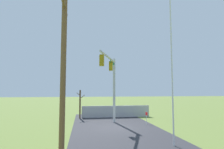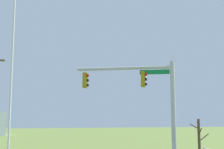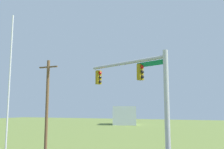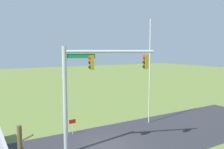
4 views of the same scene
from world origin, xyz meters
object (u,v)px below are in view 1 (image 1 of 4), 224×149
at_px(bare_tree, 80,104).
at_px(flagpole, 172,70).
at_px(utility_pole, 63,75).
at_px(open_sign, 147,115).
at_px(signal_mast, 111,77).

bearing_deg(bare_tree, flagpole, -153.87).
relative_size(utility_pole, bare_tree, 2.29).
xyz_separation_m(bare_tree, open_sign, (-5.07, -6.86, -0.92)).
xyz_separation_m(utility_pole, open_sign, (9.59, -7.47, -3.31)).
relative_size(flagpole, bare_tree, 2.71).
bearing_deg(signal_mast, utility_pole, 158.78).
bearing_deg(flagpole, utility_pole, 109.23).
distance_m(signal_mast, flagpole, 8.07).
bearing_deg(signal_mast, open_sign, -94.52).
bearing_deg(open_sign, signal_mast, 85.48).
distance_m(bare_tree, open_sign, 8.58).
bearing_deg(utility_pole, flagpole, -70.77).
height_order(bare_tree, open_sign, bare_tree).
relative_size(signal_mast, flagpole, 0.73).
bearing_deg(open_sign, utility_pole, 142.11).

